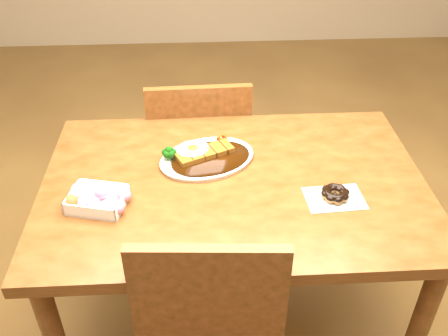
{
  "coord_description": "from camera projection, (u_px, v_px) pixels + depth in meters",
  "views": [
    {
      "loc": [
        -0.1,
        -1.24,
        1.7
      ],
      "look_at": [
        -0.03,
        -0.02,
        0.81
      ],
      "focal_mm": 40.0,
      "sensor_mm": 36.0,
      "label": 1
    }
  ],
  "objects": [
    {
      "name": "katsu_curry_plate",
      "position": [
        205.0,
        156.0,
        1.64
      ],
      "size": [
        0.37,
        0.32,
        0.06
      ],
      "rotation": [
        0.0,
        0.0,
        0.37
      ],
      "color": "white",
      "rests_on": "table"
    },
    {
      "name": "donut_box",
      "position": [
        97.0,
        199.0,
        1.45
      ],
      "size": [
        0.2,
        0.16,
        0.05
      ],
      "rotation": [
        0.0,
        0.0,
        -0.24
      ],
      "color": "white",
      "rests_on": "table"
    },
    {
      "name": "chair_far",
      "position": [
        200.0,
        156.0,
        2.15
      ],
      "size": [
        0.43,
        0.43,
        0.87
      ],
      "rotation": [
        0.0,
        0.0,
        3.17
      ],
      "color": "#492A0E",
      "rests_on": "ground"
    },
    {
      "name": "table",
      "position": [
        234.0,
        204.0,
        1.62
      ],
      "size": [
        1.2,
        0.8,
        0.75
      ],
      "color": "#492A0E",
      "rests_on": "ground"
    },
    {
      "name": "ground",
      "position": [
        232.0,
        328.0,
        2.01
      ],
      "size": [
        6.0,
        6.0,
        0.0
      ],
      "primitive_type": "plane",
      "color": "brown",
      "rests_on": "ground"
    },
    {
      "name": "pon_de_ring",
      "position": [
        335.0,
        194.0,
        1.48
      ],
      "size": [
        0.18,
        0.13,
        0.03
      ],
      "rotation": [
        0.0,
        0.0,
        0.06
      ],
      "color": "silver",
      "rests_on": "table"
    }
  ]
}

